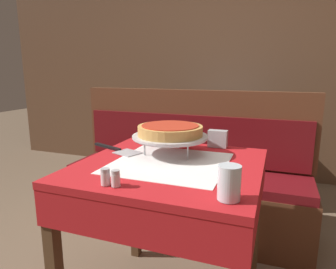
% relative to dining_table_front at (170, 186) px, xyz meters
% --- Properties ---
extents(dining_table_front, '(0.79, 0.79, 0.77)m').
position_rel_dining_table_front_xyz_m(dining_table_front, '(0.00, 0.00, 0.00)').
color(dining_table_front, red).
rests_on(dining_table_front, ground_plane).
extents(dining_table_rear, '(0.80, 0.80, 0.76)m').
position_rel_dining_table_front_xyz_m(dining_table_rear, '(-0.08, 1.61, 0.00)').
color(dining_table_rear, '#194799').
rests_on(dining_table_rear, ground_plane).
extents(booth_bench, '(1.75, 0.44, 1.03)m').
position_rel_dining_table_front_xyz_m(booth_bench, '(-0.17, 0.79, -0.34)').
color(booth_bench, brown).
rests_on(booth_bench, ground_plane).
extents(back_wall_panel, '(6.00, 0.04, 2.40)m').
position_rel_dining_table_front_xyz_m(back_wall_panel, '(0.00, 2.18, 0.54)').
color(back_wall_panel, brown).
rests_on(back_wall_panel, ground_plane).
extents(pizza_pan_stand, '(0.37, 0.37, 0.09)m').
position_rel_dining_table_front_xyz_m(pizza_pan_stand, '(-0.05, 0.13, 0.19)').
color(pizza_pan_stand, '#ADADB2').
rests_on(pizza_pan_stand, dining_table_front).
extents(deep_dish_pizza, '(0.31, 0.31, 0.05)m').
position_rel_dining_table_front_xyz_m(deep_dish_pizza, '(-0.05, 0.13, 0.23)').
color(deep_dish_pizza, tan).
rests_on(deep_dish_pizza, pizza_pan_stand).
extents(pizza_server, '(0.32, 0.17, 0.01)m').
position_rel_dining_table_front_xyz_m(pizza_server, '(-0.32, 0.10, 0.11)').
color(pizza_server, '#BCBCC1').
rests_on(pizza_server, dining_table_front).
extents(water_glass_near, '(0.07, 0.07, 0.11)m').
position_rel_dining_table_front_xyz_m(water_glass_near, '(0.31, -0.30, 0.16)').
color(water_glass_near, silver).
rests_on(water_glass_near, dining_table_front).
extents(salt_shaker, '(0.03, 0.03, 0.06)m').
position_rel_dining_table_front_xyz_m(salt_shaker, '(-0.12, -0.33, 0.14)').
color(salt_shaker, silver).
rests_on(salt_shaker, dining_table_front).
extents(pepper_shaker, '(0.03, 0.03, 0.06)m').
position_rel_dining_table_front_xyz_m(pepper_shaker, '(-0.08, -0.33, 0.14)').
color(pepper_shaker, silver).
rests_on(pepper_shaker, dining_table_front).
extents(napkin_holder, '(0.10, 0.05, 0.09)m').
position_rel_dining_table_front_xyz_m(napkin_holder, '(0.14, 0.35, 0.15)').
color(napkin_holder, '#B2B2B7').
rests_on(napkin_holder, dining_table_front).
extents(condiment_caddy, '(0.14, 0.14, 0.14)m').
position_rel_dining_table_front_xyz_m(condiment_caddy, '(-0.17, 1.51, 0.13)').
color(condiment_caddy, black).
rests_on(condiment_caddy, dining_table_rear).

